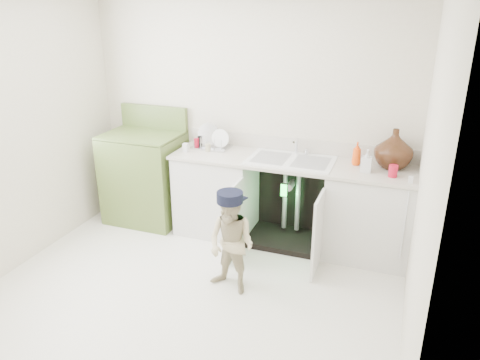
% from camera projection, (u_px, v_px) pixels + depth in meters
% --- Properties ---
extents(ground, '(3.50, 3.50, 0.00)m').
position_uv_depth(ground, '(191.00, 293.00, 4.09)').
color(ground, beige).
rests_on(ground, ground).
extents(room_shell, '(6.00, 5.50, 1.26)m').
position_uv_depth(room_shell, '(185.00, 157.00, 3.63)').
color(room_shell, beige).
rests_on(room_shell, ground).
extents(counter_run, '(2.44, 1.02, 1.27)m').
position_uv_depth(counter_run, '(294.00, 199.00, 4.78)').
color(counter_run, silver).
rests_on(counter_run, ground).
extents(avocado_stove, '(0.82, 0.65, 1.27)m').
position_uv_depth(avocado_stove, '(145.00, 176.00, 5.29)').
color(avocado_stove, '#5B7232').
rests_on(avocado_stove, ground).
extents(repair_worker, '(0.56, 0.91, 0.92)m').
position_uv_depth(repair_worker, '(231.00, 243.00, 3.97)').
color(repair_worker, beige).
rests_on(repair_worker, ground).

